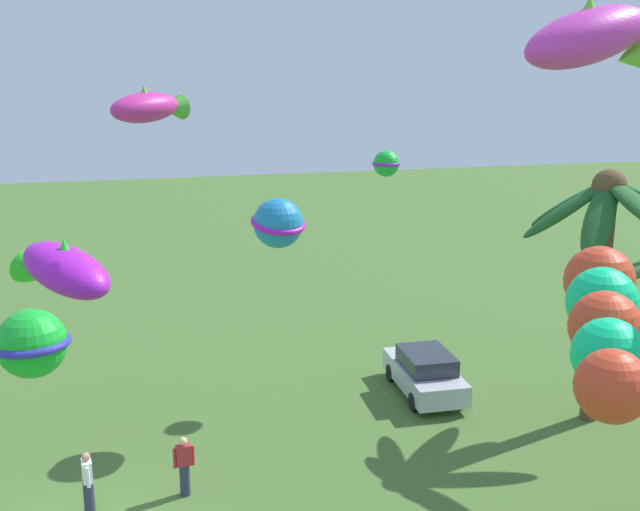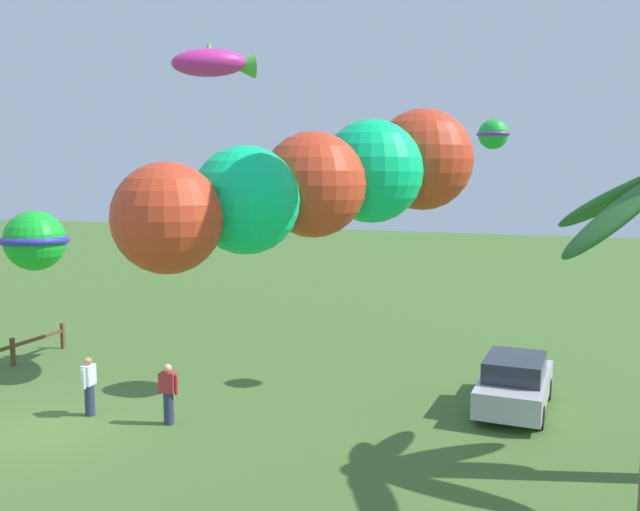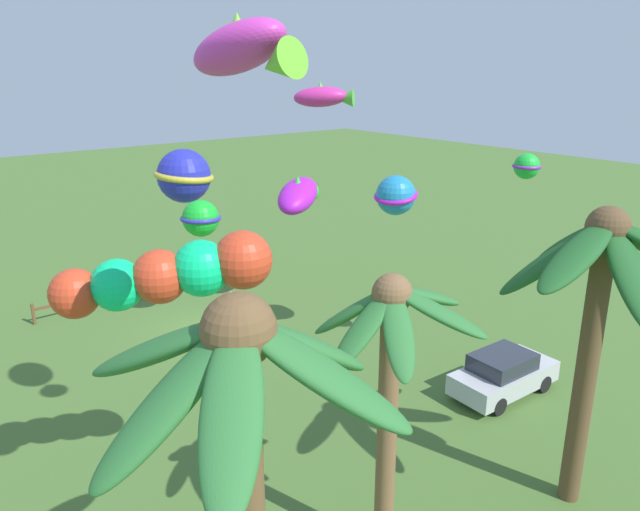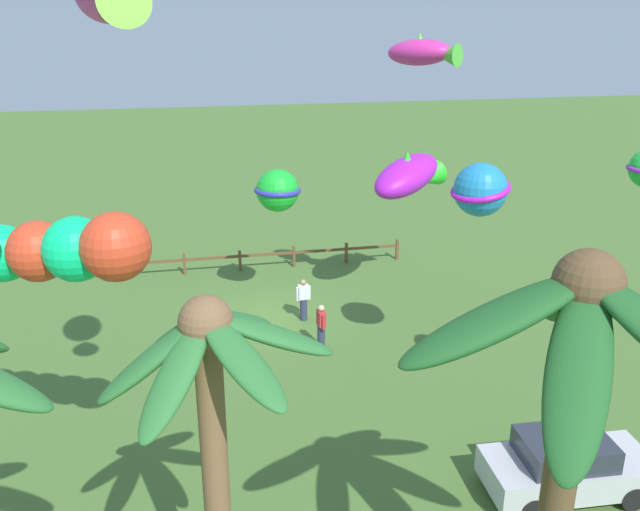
% 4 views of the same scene
% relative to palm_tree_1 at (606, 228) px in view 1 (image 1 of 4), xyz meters
% --- Properties ---
extents(palm_tree_1, '(5.17, 5.08, 7.77)m').
position_rel_palm_tree_1_xyz_m(palm_tree_1, '(0.00, 0.00, 0.00)').
color(palm_tree_1, brown).
rests_on(palm_tree_1, ground).
extents(parked_car_0, '(3.97, 1.88, 1.51)m').
position_rel_palm_tree_1_xyz_m(parked_car_0, '(-3.00, -4.24, -5.28)').
color(parked_car_0, '#BCBCC1').
rests_on(parked_car_0, ground).
extents(spectator_0, '(0.55, 0.27, 1.59)m').
position_rel_palm_tree_1_xyz_m(spectator_0, '(1.36, -14.84, -5.22)').
color(spectator_0, '#2D3351').
rests_on(spectator_0, ground).
extents(spectator_1, '(0.27, 0.55, 1.59)m').
position_rel_palm_tree_1_xyz_m(spectator_1, '(1.17, -12.51, -5.22)').
color(spectator_1, '#2D3351').
rests_on(spectator_1, ground).
extents(kite_ball_0, '(2.09, 2.09, 1.48)m').
position_rel_palm_tree_1_xyz_m(kite_ball_0, '(-2.60, -9.23, 0.12)').
color(kite_ball_0, '#1E81C0').
extents(kite_fish_1, '(3.83, 3.41, 1.86)m').
position_rel_palm_tree_1_xyz_m(kite_fish_1, '(-2.68, -15.35, -0.89)').
color(kite_fish_1, '#B21DD4').
extents(kite_tube_2, '(4.37, 3.12, 1.84)m').
position_rel_palm_tree_1_xyz_m(kite_tube_2, '(8.02, -5.73, 0.31)').
color(kite_tube_2, red).
extents(kite_fish_3, '(1.78, 3.26, 1.63)m').
position_rel_palm_tree_1_xyz_m(kite_fish_3, '(6.25, -5.19, 5.04)').
color(kite_fish_3, '#DF38B6').
extents(kite_fish_5, '(2.23, 2.44, 1.03)m').
position_rel_palm_tree_1_xyz_m(kite_fish_5, '(-2.03, -12.77, 3.53)').
color(kite_fish_5, '#D72B93').
extents(kite_ball_7, '(2.35, 2.35, 1.52)m').
position_rel_palm_tree_1_xyz_m(kite_ball_7, '(2.10, -15.71, -1.30)').
color(kite_ball_7, green).
extents(kite_ball_8, '(1.19, 1.19, 0.86)m').
position_rel_palm_tree_1_xyz_m(kite_ball_8, '(-4.59, -5.18, 1.51)').
color(kite_ball_8, green).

